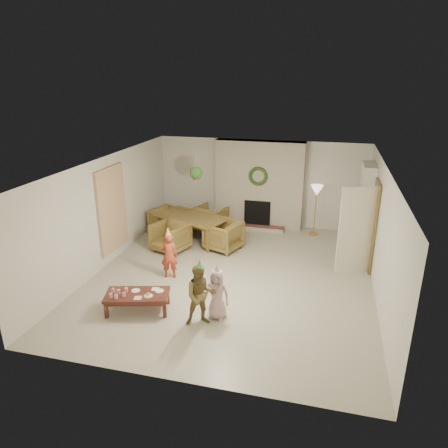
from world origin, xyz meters
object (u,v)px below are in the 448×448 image
(dining_chair_near, at_px, (170,237))
(dining_chair_left, at_px, (168,221))
(child_pink, at_px, (217,294))
(dining_table, at_px, (191,229))
(dining_chair_far, at_px, (210,219))
(dining_chair_right, at_px, (223,236))
(coffee_table_top, at_px, (137,295))
(child_plaid, at_px, (201,295))
(child_red, at_px, (169,256))

(dining_chair_near, xyz_separation_m, dining_chair_left, (-0.49, 1.08, 0.00))
(child_pink, bearing_deg, dining_table, 120.31)
(dining_table, xyz_separation_m, dining_chair_near, (-0.30, -0.78, 0.04))
(dining_chair_far, height_order, dining_chair_right, same)
(dining_chair_far, distance_m, dining_chair_left, 1.18)
(dining_chair_far, bearing_deg, dining_table, 90.00)
(dining_chair_right, xyz_separation_m, coffee_table_top, (-0.84, -3.23, -0.03))
(dining_chair_near, height_order, child_pink, child_pink)
(dining_chair_far, height_order, child_plaid, child_plaid)
(dining_chair_far, distance_m, coffee_table_top, 4.39)
(child_pink, bearing_deg, dining_chair_near, 130.87)
(dining_chair_right, bearing_deg, dining_chair_far, -128.66)
(child_red, xyz_separation_m, child_pink, (1.43, -1.29, -0.03))
(child_red, bearing_deg, child_pink, 123.46)
(child_plaid, bearing_deg, dining_chair_far, 80.83)
(dining_chair_right, height_order, coffee_table_top, dining_chair_right)
(dining_table, xyz_separation_m, child_pink, (1.65, -3.45, 0.15))
(dining_table, bearing_deg, child_pink, -43.66)
(dining_chair_left, bearing_deg, child_pink, -126.23)
(dining_chair_right, relative_size, child_red, 0.79)
(dining_chair_far, bearing_deg, child_red, 109.29)
(coffee_table_top, height_order, child_red, child_red)
(dining_chair_far, xyz_separation_m, child_plaid, (1.13, -4.50, 0.20))
(dining_chair_near, xyz_separation_m, child_red, (0.52, -1.38, 0.14))
(dining_table, xyz_separation_m, child_plaid, (1.43, -3.71, 0.24))
(dining_chair_near, relative_size, dining_chair_far, 1.00)
(dining_chair_far, bearing_deg, coffee_table_top, 108.72)
(dining_chair_right, bearing_deg, dining_table, -90.00)
(dining_table, distance_m, child_pink, 3.83)
(dining_table, distance_m, child_plaid, 3.99)
(dining_chair_left, relative_size, child_red, 0.79)
(dining_chair_left, bearing_deg, coffee_table_top, -145.91)
(dining_chair_near, height_order, child_red, child_red)
(dining_chair_far, distance_m, child_plaid, 4.64)
(dining_chair_far, bearing_deg, dining_chair_left, 45.00)
(dining_chair_left, xyz_separation_m, child_pink, (2.44, -3.75, 0.11))
(child_plaid, distance_m, child_pink, 0.36)
(child_red, relative_size, child_pink, 1.06)
(dining_table, distance_m, dining_chair_right, 1.05)
(dining_chair_far, distance_m, dining_chair_right, 1.34)
(coffee_table_top, bearing_deg, child_red, 71.79)
(dining_chair_right, distance_m, child_plaid, 3.38)
(child_red, xyz_separation_m, child_plaid, (1.21, -1.55, 0.06))
(child_red, relative_size, child_plaid, 0.90)
(dining_table, bearing_deg, dining_chair_near, -90.00)
(dining_table, relative_size, coffee_table_top, 1.61)
(dining_chair_far, distance_m, child_pink, 4.45)
(dining_table, relative_size, child_red, 1.86)
(dining_table, height_order, coffee_table_top, dining_table)
(dining_chair_left, height_order, dining_chair_right, same)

